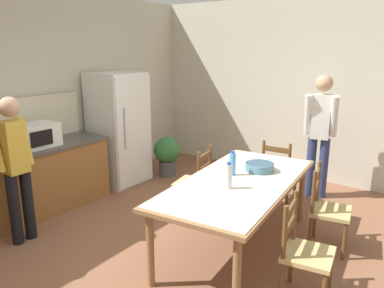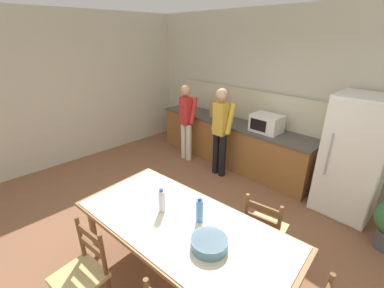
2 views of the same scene
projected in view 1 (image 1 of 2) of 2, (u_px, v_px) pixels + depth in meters
The scene contains 16 objects.
ground_plane at pixel (180, 260), 3.84m from camera, with size 8.32×8.32×0.00m, color brown.
wall_back at pixel (19, 99), 4.97m from camera, with size 6.52×0.12×2.90m, color beige.
wall_right at pixel (300, 90), 6.06m from camera, with size 0.12×5.20×2.90m, color beige.
refrigerator at pixel (119, 129), 5.89m from camera, with size 0.76×0.73×1.75m.
microwave at pixel (36, 135), 4.74m from camera, with size 0.50×0.39×0.30m.
dining_table at pixel (239, 186), 3.90m from camera, with size 2.29×1.24×0.78m.
bottle_near_centre at pixel (228, 176), 3.62m from camera, with size 0.07×0.07×0.27m.
bottle_off_centre at pixel (232, 164), 4.01m from camera, with size 0.07×0.07×0.27m.
serving_bowl at pixel (260, 166), 4.16m from camera, with size 0.32×0.32×0.09m.
chair_side_near_right at pixel (327, 209), 3.99m from camera, with size 0.48×0.47×0.91m.
chair_side_far_right at pixel (195, 183), 4.78m from camera, with size 0.48×0.47×0.91m.
chair_side_near_left at pixel (304, 252), 3.16m from camera, with size 0.47×0.46×0.91m.
chair_head_end at pixel (278, 173), 5.14m from camera, with size 0.42×0.44×0.91m.
person_at_counter at pixel (16, 163), 4.02m from camera, with size 0.41×0.28×1.63m.
person_by_table at pixel (320, 130), 5.24m from camera, with size 0.35×0.48×1.76m.
potted_plant at pixel (167, 153), 6.29m from camera, with size 0.44×0.44×0.67m.
Camera 1 is at (-2.72, -2.07, 2.12)m, focal length 35.00 mm.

